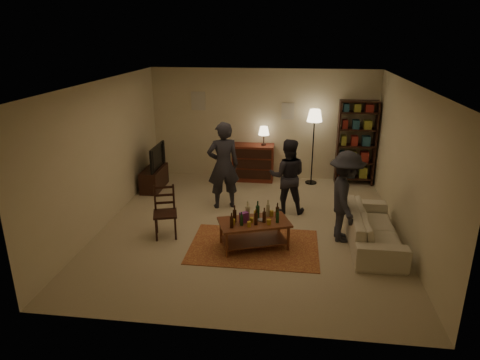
% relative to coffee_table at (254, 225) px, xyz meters
% --- Properties ---
extents(floor, '(6.00, 6.00, 0.00)m').
position_rel_coffee_table_xyz_m(floor, '(-0.16, 0.78, -0.42)').
color(floor, '#C6B793').
rests_on(floor, ground).
extents(room_shell, '(6.00, 6.00, 6.00)m').
position_rel_coffee_table_xyz_m(room_shell, '(-0.81, 3.76, 1.39)').
color(room_shell, beige).
rests_on(room_shell, ground).
extents(rug, '(2.20, 1.50, 0.01)m').
position_rel_coffee_table_xyz_m(rug, '(0.00, -0.00, -0.41)').
color(rug, maroon).
rests_on(rug, ground).
extents(coffee_table, '(1.33, 1.01, 0.82)m').
position_rel_coffee_table_xyz_m(coffee_table, '(0.00, 0.00, 0.00)').
color(coffee_table, brown).
rests_on(coffee_table, ground).
extents(dining_chair, '(0.51, 0.51, 0.95)m').
position_rel_coffee_table_xyz_m(dining_chair, '(-1.63, 0.25, 0.08)').
color(dining_chair, black).
rests_on(dining_chair, ground).
extents(tv_stand, '(0.40, 1.00, 1.06)m').
position_rel_coffee_table_xyz_m(tv_stand, '(-2.61, 2.58, -0.03)').
color(tv_stand, black).
rests_on(tv_stand, ground).
extents(dresser, '(1.00, 0.50, 1.36)m').
position_rel_coffee_table_xyz_m(dresser, '(-0.35, 3.50, 0.06)').
color(dresser, maroon).
rests_on(dresser, ground).
extents(bookshelf, '(0.90, 0.34, 2.02)m').
position_rel_coffee_table_xyz_m(bookshelf, '(2.08, 3.56, 0.61)').
color(bookshelf, black).
rests_on(bookshelf, ground).
extents(floor_lamp, '(0.36, 0.36, 1.81)m').
position_rel_coffee_table_xyz_m(floor_lamp, '(1.07, 3.43, 1.12)').
color(floor_lamp, black).
rests_on(floor_lamp, ground).
extents(sofa, '(0.81, 2.08, 0.61)m').
position_rel_coffee_table_xyz_m(sofa, '(2.04, 0.38, -0.12)').
color(sofa, beige).
rests_on(sofa, ground).
extents(person_left, '(0.78, 0.64, 1.83)m').
position_rel_coffee_table_xyz_m(person_left, '(-0.81, 1.70, 0.49)').
color(person_left, '#24242B').
rests_on(person_left, ground).
extents(person_right, '(0.75, 0.59, 1.53)m').
position_rel_coffee_table_xyz_m(person_right, '(0.52, 1.61, 0.35)').
color(person_right, '#222228').
rests_on(person_right, ground).
extents(person_by_sofa, '(0.65, 1.07, 1.63)m').
position_rel_coffee_table_xyz_m(person_by_sofa, '(1.54, 0.49, 0.39)').
color(person_by_sofa, '#282930').
rests_on(person_by_sofa, ground).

